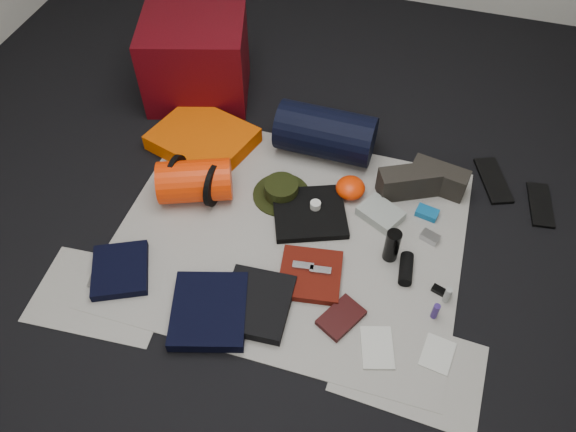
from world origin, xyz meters
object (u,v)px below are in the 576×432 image
(red_cabinet, at_px, (196,61))
(compact_camera, at_px, (430,237))
(sleeping_pad, at_px, (203,139))
(stuff_sack, at_px, (195,181))
(paperback_book, at_px, (341,317))
(water_bottle, at_px, (392,246))
(navy_duffel, at_px, (326,133))

(red_cabinet, bearing_deg, compact_camera, -41.80)
(sleeping_pad, bearing_deg, stuff_sack, -72.94)
(stuff_sack, distance_m, paperback_book, 0.98)
(red_cabinet, relative_size, water_bottle, 3.24)
(red_cabinet, distance_m, paperback_book, 1.69)
(compact_camera, distance_m, paperback_book, 0.61)
(sleeping_pad, bearing_deg, compact_camera, -12.87)
(compact_camera, bearing_deg, red_cabinet, 175.75)
(sleeping_pad, bearing_deg, paperback_book, -40.51)
(stuff_sack, relative_size, compact_camera, 4.14)
(water_bottle, bearing_deg, sleeping_pad, 158.15)
(red_cabinet, distance_m, sleeping_pad, 0.48)
(sleeping_pad, relative_size, navy_duffel, 0.98)
(navy_duffel, height_order, paperback_book, navy_duffel)
(stuff_sack, xyz_separation_m, navy_duffel, (0.53, 0.49, 0.03))
(red_cabinet, height_order, navy_duffel, red_cabinet)
(sleeping_pad, relative_size, water_bottle, 2.85)
(red_cabinet, xyz_separation_m, compact_camera, (1.45, -0.70, -0.21))
(navy_duffel, distance_m, compact_camera, 0.77)
(stuff_sack, bearing_deg, compact_camera, 2.87)
(red_cabinet, distance_m, water_bottle, 1.55)
(water_bottle, distance_m, compact_camera, 0.23)
(red_cabinet, height_order, water_bottle, red_cabinet)
(stuff_sack, height_order, navy_duffel, navy_duffel)
(sleeping_pad, bearing_deg, water_bottle, -21.85)
(compact_camera, bearing_deg, stuff_sack, -155.73)
(stuff_sack, bearing_deg, navy_duffel, 42.47)
(red_cabinet, height_order, stuff_sack, red_cabinet)
(navy_duffel, xyz_separation_m, paperback_book, (0.32, -0.96, -0.12))
(stuff_sack, relative_size, paperback_book, 1.84)
(sleeping_pad, height_order, navy_duffel, navy_duffel)
(navy_duffel, bearing_deg, red_cabinet, 163.06)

